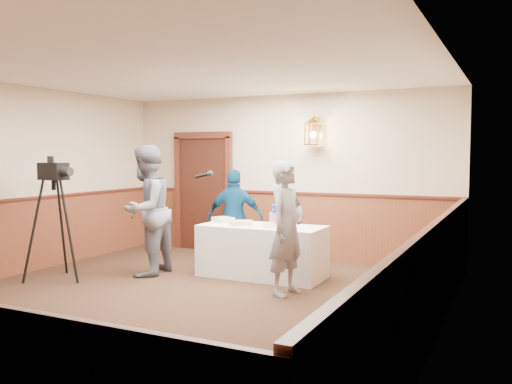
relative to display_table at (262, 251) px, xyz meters
The scene contains 10 objects.
ground 1.97m from the display_table, 100.11° to the right, with size 7.00×7.00×0.00m, color black.
room_shell 1.89m from the display_table, 105.21° to the right, with size 6.02×7.02×2.81m.
display_table is the anchor object (origin of this frame).
tiered_cake 0.58m from the display_table, 10.98° to the right, with size 0.38×0.38×0.32m.
sheet_cake_yellow 0.51m from the display_table, 163.85° to the right, with size 0.31×0.24×0.06m, color #D0B77C.
sheet_cake_green 0.84m from the display_table, 169.87° to the left, with size 0.30×0.24×0.07m, color #C2EFA8.
interviewer 1.80m from the display_table, 158.08° to the right, with size 1.57×0.99×1.92m.
baker 1.14m from the display_table, 47.02° to the right, with size 0.62×0.41×1.70m, color gray.
assistant_p 1.02m from the display_table, 142.62° to the left, with size 0.90×0.38×1.54m, color navy.
tv_camera_rig 2.96m from the display_table, 150.13° to the right, with size 0.65×0.61×1.66m.
Camera 1 is at (3.67, -5.14, 1.78)m, focal length 38.00 mm.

